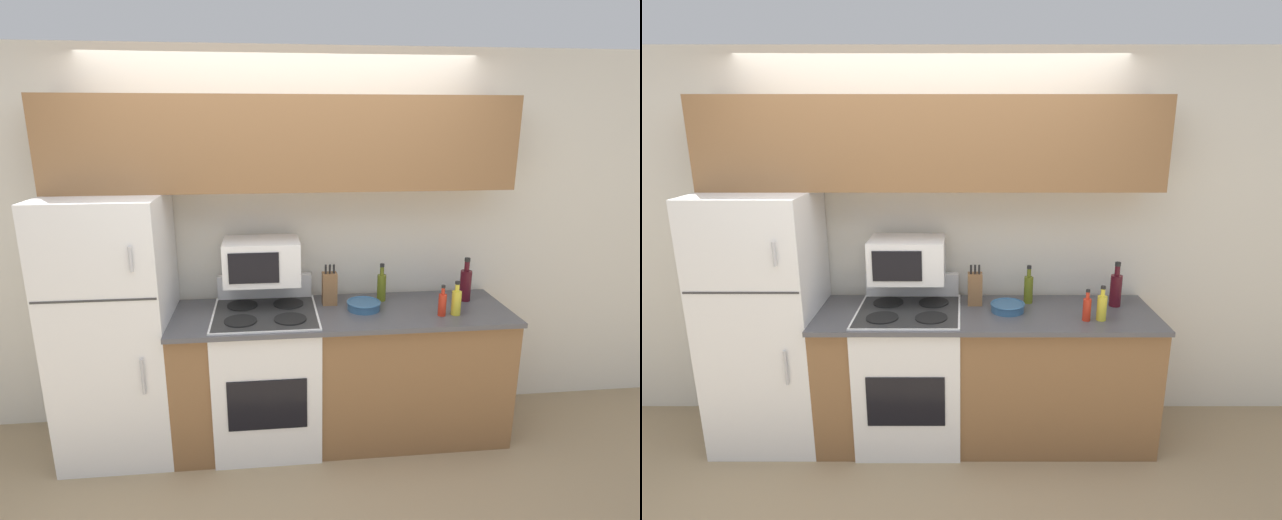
{
  "view_description": "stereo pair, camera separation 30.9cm",
  "coord_description": "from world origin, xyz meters",
  "views": [
    {
      "loc": [
        -0.12,
        -2.69,
        2.09
      ],
      "look_at": [
        0.2,
        0.27,
        1.26
      ],
      "focal_mm": 28.0,
      "sensor_mm": 36.0,
      "label": 1
    },
    {
      "loc": [
        0.19,
        -2.71,
        2.09
      ],
      "look_at": [
        0.2,
        0.27,
        1.26
      ],
      "focal_mm": 28.0,
      "sensor_mm": 36.0,
      "label": 2
    }
  ],
  "objects": [
    {
      "name": "microwave",
      "position": [
        -0.17,
        0.42,
        1.22
      ],
      "size": [
        0.48,
        0.33,
        0.28
      ],
      "color": "white",
      "rests_on": "stove"
    },
    {
      "name": "wall_back",
      "position": [
        0.0,
        0.67,
        1.27
      ],
      "size": [
        8.0,
        0.05,
        2.55
      ],
      "color": "silver",
      "rests_on": "ground_plane"
    },
    {
      "name": "ground_plane",
      "position": [
        0.0,
        0.0,
        0.0
      ],
      "size": [
        12.0,
        12.0,
        0.0
      ],
      "primitive_type": "plane",
      "color": "tan"
    },
    {
      "name": "bottle_olive_oil",
      "position": [
        0.64,
        0.46,
        1.01
      ],
      "size": [
        0.06,
        0.06,
        0.26
      ],
      "color": "#5B6619",
      "rests_on": "lower_cabinets"
    },
    {
      "name": "bottle_wine_red",
      "position": [
        1.2,
        0.4,
        1.02
      ],
      "size": [
        0.08,
        0.08,
        0.3
      ],
      "color": "#470F19",
      "rests_on": "lower_cabinets"
    },
    {
      "name": "bottle_hot_sauce",
      "position": [
        0.95,
        0.15,
        0.98
      ],
      "size": [
        0.05,
        0.05,
        0.2
      ],
      "color": "red",
      "rests_on": "lower_cabinets"
    },
    {
      "name": "stove",
      "position": [
        -0.15,
        0.29,
        0.47
      ],
      "size": [
        0.66,
        0.63,
        1.08
      ],
      "color": "white",
      "rests_on": "ground_plane"
    },
    {
      "name": "refrigerator",
      "position": [
        -1.08,
        0.32,
        0.84
      ],
      "size": [
        0.69,
        0.66,
        1.67
      ],
      "color": "white",
      "rests_on": "ground_plane"
    },
    {
      "name": "knife_block",
      "position": [
        0.28,
        0.43,
        1.02
      ],
      "size": [
        0.1,
        0.08,
        0.28
      ],
      "color": "brown",
      "rests_on": "lower_cabinets"
    },
    {
      "name": "lower_cabinets",
      "position": [
        0.35,
        0.3,
        0.45
      ],
      "size": [
        2.17,
        0.65,
        0.91
      ],
      "color": "brown",
      "rests_on": "ground_plane"
    },
    {
      "name": "upper_cabinets",
      "position": [
        0.0,
        0.47,
        1.95
      ],
      "size": [
        2.86,
        0.34,
        0.57
      ],
      "color": "brown",
      "rests_on": "refrigerator"
    },
    {
      "name": "bottle_cooking_spray",
      "position": [
        1.05,
        0.15,
        0.99
      ],
      "size": [
        0.06,
        0.06,
        0.22
      ],
      "color": "gold",
      "rests_on": "lower_cabinets"
    },
    {
      "name": "bowl",
      "position": [
        0.48,
        0.3,
        0.94
      ],
      "size": [
        0.22,
        0.22,
        0.06
      ],
      "color": "#335B84",
      "rests_on": "lower_cabinets"
    }
  ]
}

